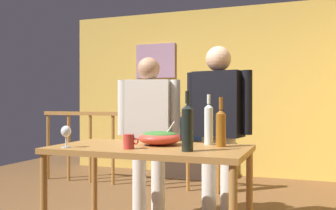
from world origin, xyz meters
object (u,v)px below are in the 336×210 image
mug_red (129,142)px  person_standing_right (218,120)px  tv_console (188,162)px  salad_bowl (160,137)px  wine_bottle_clear (209,123)px  framed_picture (155,61)px  stair_railing (151,141)px  flat_screen_tv (187,127)px  serving_table (150,157)px  wine_glass (66,132)px  wine_bottle_dark (187,126)px  person_standing_left (149,124)px  wine_bottle_amber (221,127)px

mug_red → person_standing_right: size_ratio=0.07×
tv_console → salad_bowl: salad_bowl is taller
wine_bottle_clear → salad_bowl: bearing=-155.4°
framed_picture → stair_railing: (0.41, -1.18, -1.17)m
salad_bowl → stair_railing: bearing=114.5°
flat_screen_tv → salad_bowl: (0.64, -2.75, 0.11)m
flat_screen_tv → wine_bottle_clear: wine_bottle_clear is taller
framed_picture → serving_table: framed_picture is taller
wine_glass → wine_bottle_dark: 0.87m
serving_table → stair_railing: bearing=112.5°
framed_picture → flat_screen_tv: size_ratio=0.99×
salad_bowl → wine_bottle_dark: bearing=-42.4°
serving_table → salad_bowl: salad_bowl is taller
salad_bowl → person_standing_right: 0.72m
salad_bowl → person_standing_left: (-0.37, 0.65, 0.05)m
serving_table → mug_red: bearing=-113.4°
mug_red → wine_bottle_clear: bearing=44.5°
tv_console → wine_glass: (0.08, -3.15, 0.68)m
wine_bottle_clear → person_standing_right: 0.50m
wine_bottle_dark → stair_railing: bearing=118.2°
flat_screen_tv → wine_glass: flat_screen_tv is taller
mug_red → person_standing_left: 0.97m
wine_bottle_clear → wine_bottle_dark: size_ratio=0.96×
wine_glass → stair_railing: bearing=97.5°
wine_glass → person_standing_right: 1.33m
stair_railing → wine_glass: bearing=-82.5°
stair_railing → tv_console: (0.22, 0.89, -0.39)m
serving_table → wine_bottle_amber: bearing=17.9°
salad_bowl → person_standing_right: bearing=65.4°
wine_bottle_dark → mug_red: wine_bottle_dark is taller
flat_screen_tv → wine_bottle_amber: wine_bottle_amber is taller
framed_picture → wine_bottle_clear: 3.43m
stair_railing → wine_glass: size_ratio=16.55×
mug_red → person_standing_right: 1.03m
tv_console → wine_bottle_amber: 3.02m
serving_table → framed_picture: bearing=111.3°
framed_picture → person_standing_right: bearing=-57.0°
wine_glass → person_standing_left: person_standing_left is taller
wine_bottle_dark → framed_picture: bearing=115.2°
wine_bottle_amber → wine_bottle_dark: (-0.15, -0.32, 0.02)m
wine_glass → wine_bottle_amber: size_ratio=0.43×
framed_picture → person_standing_right: framed_picture is taller
stair_railing → wine_glass: 2.29m
flat_screen_tv → wine_bottle_dark: wine_bottle_dark is taller
person_standing_right → serving_table: bearing=77.3°
framed_picture → tv_console: (0.63, -0.29, -1.56)m
wine_bottle_clear → person_standing_right: person_standing_right is taller
salad_bowl → person_standing_right: person_standing_right is taller
framed_picture → stair_railing: framed_picture is taller
person_standing_right → person_standing_left: bearing=10.9°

